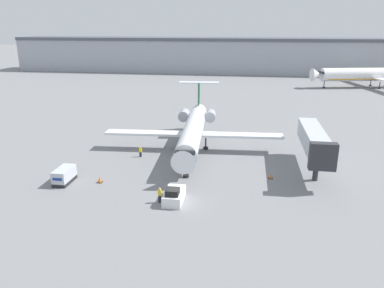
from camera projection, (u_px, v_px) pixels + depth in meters
ground_plane at (177, 202)px, 43.11m from camera, size 600.00×600.00×0.00m
terminal_building at (231, 55)px, 153.83m from camera, size 180.00×16.80×14.02m
airplane_main at (193, 130)px, 59.76m from camera, size 28.63×28.46×9.20m
pushback_tug at (174, 195)px, 43.20m from camera, size 2.11×4.18×1.94m
luggage_cart at (64, 175)px, 48.26m from camera, size 1.76×3.66×1.93m
worker_near_tug at (160, 195)px, 42.85m from camera, size 0.40×0.26×1.85m
worker_by_wing at (140, 152)px, 57.61m from camera, size 0.40×0.24×1.62m
traffic_cone_left at (100, 180)px, 48.42m from camera, size 0.65×0.65×0.78m
traffic_cone_right at (271, 176)px, 49.65m from camera, size 0.57×0.57×0.72m
airplane_parked_far_left at (373, 74)px, 118.58m from camera, size 39.11×39.51×11.34m
jet_bridge at (314, 141)px, 50.77m from camera, size 3.20×14.72×6.19m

